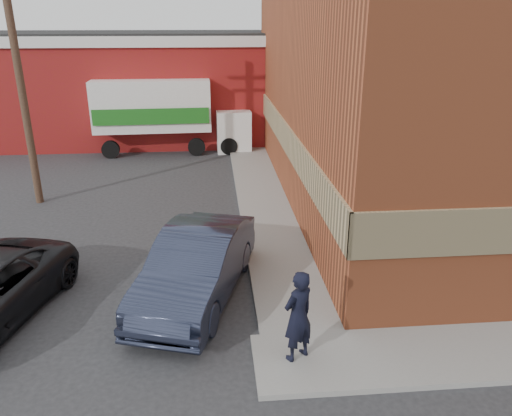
# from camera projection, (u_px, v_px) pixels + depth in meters

# --- Properties ---
(ground) EXTENTS (90.00, 90.00, 0.00)m
(ground) POSITION_uv_depth(u_px,v_px,m) (274.00, 339.00, 10.45)
(ground) COLOR #28282B
(ground) RESTS_ON ground
(brick_building) EXTENTS (14.25, 18.25, 9.36)m
(brick_building) POSITION_uv_depth(u_px,v_px,m) (480.00, 66.00, 17.86)
(brick_building) COLOR #A74D2B
(brick_building) RESTS_ON ground
(sidewalk_west) EXTENTS (1.80, 18.00, 0.12)m
(sidewalk_west) POSITION_uv_depth(u_px,v_px,m) (261.00, 194.00, 18.85)
(sidewalk_west) COLOR gray
(sidewalk_west) RESTS_ON ground
(warehouse) EXTENTS (16.30, 8.30, 5.60)m
(warehouse) POSITION_uv_depth(u_px,v_px,m) (123.00, 85.00, 27.55)
(warehouse) COLOR maroon
(warehouse) RESTS_ON ground
(utility_pole) EXTENTS (2.00, 0.26, 9.00)m
(utility_pole) POSITION_uv_depth(u_px,v_px,m) (18.00, 68.00, 16.50)
(utility_pole) COLOR #513828
(utility_pole) RESTS_ON ground
(man) EXTENTS (0.81, 0.74, 1.86)m
(man) POSITION_uv_depth(u_px,v_px,m) (298.00, 316.00, 9.36)
(man) COLOR black
(man) RESTS_ON sidewalk_south
(sedan) EXTENTS (3.14, 5.31, 1.65)m
(sedan) POSITION_uv_depth(u_px,v_px,m) (196.00, 266.00, 11.75)
(sedan) COLOR #272C41
(sedan) RESTS_ON ground
(box_truck) EXTENTS (7.30, 2.43, 3.57)m
(box_truck) POSITION_uv_depth(u_px,v_px,m) (167.00, 110.00, 24.35)
(box_truck) COLOR white
(box_truck) RESTS_ON ground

